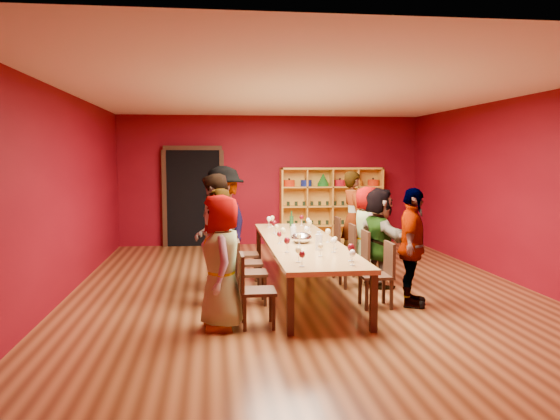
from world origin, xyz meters
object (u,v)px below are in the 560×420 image
object	(u,v)px
person_right_1	(412,247)
person_right_3	(367,231)
person_left_2	(214,233)
person_right_2	(379,237)
chair_person_left_2	(243,259)
chair_person_left_0	(251,286)
chair_person_left_3	(241,251)
chair_person_right_1	(381,271)
shelving_unit	(331,202)
spittoon_bowl	(301,238)
person_left_1	(218,247)
chair_person_left_1	(246,269)
chair_person_right_4	(332,238)
wine_bottle	(292,222)
person_right_4	(353,217)
tasting_table	(302,244)
chair_person_right_3	(346,247)
person_left_0	(221,262)
chair_person_right_2	(359,256)
person_left_3	(224,224)

from	to	relation	value
person_right_1	person_right_3	distance (m)	1.99
person_left_2	person_right_2	size ratio (longest dim) A/B	1.14
chair_person_left_2	person_right_1	bearing A→B (deg)	-26.25
chair_person_left_0	chair_person_left_3	bearing A→B (deg)	90.00
chair_person_right_1	person_right_1	size ratio (longest dim) A/B	0.55
person_right_1	shelving_unit	bearing A→B (deg)	22.19
chair_person_left_3	person_right_3	xyz separation A→B (m)	(2.18, 0.14, 0.27)
chair_person_left_0	person_right_1	world-z (taller)	person_right_1
person_right_2	spittoon_bowl	distance (m)	1.29
person_left_1	person_left_2	xyz separation A→B (m)	(-0.04, 0.72, 0.09)
chair_person_left_1	chair_person_left_3	bearing A→B (deg)	90.00
chair_person_left_2	person_right_3	xyz separation A→B (m)	(2.18, 0.89, 0.27)
chair_person_right_4	wine_bottle	distance (m)	1.02
chair_person_right_1	person_right_2	distance (m)	1.25
person_right_3	person_right_4	world-z (taller)	person_right_4
tasting_table	chair_person_right_3	size ratio (longest dim) A/B	5.06
chair_person_left_3	chair_person_right_3	xyz separation A→B (m)	(1.82, 0.14, 0.00)
chair_person_left_3	chair_person_left_2	bearing A→B (deg)	-90.00
person_right_4	spittoon_bowl	xyz separation A→B (m)	(-1.36, -2.16, -0.06)
person_left_0	chair_person_right_2	distance (m)	2.86
person_left_0	chair_person_left_1	size ratio (longest dim) A/B	1.80
wine_bottle	chair_person_right_3	bearing A→B (deg)	-39.96
tasting_table	person_left_1	size ratio (longest dim) A/B	2.79
person_right_1	person_right_3	size ratio (longest dim) A/B	1.06
person_right_2	wine_bottle	distance (m)	1.93
chair_person_left_1	person_right_1	bearing A→B (deg)	-9.75
chair_person_left_1	wine_bottle	size ratio (longest dim) A/B	2.84
chair_person_right_2	chair_person_right_1	bearing A→B (deg)	-90.00
chair_person_left_1	spittoon_bowl	size ratio (longest dim) A/B	2.79
chair_person_left_1	spittoon_bowl	xyz separation A→B (m)	(0.88, 0.59, 0.33)
person_left_2	person_right_1	bearing A→B (deg)	80.77
person_left_3	chair_person_right_1	size ratio (longest dim) A/B	2.13
chair_person_left_0	chair_person_left_2	size ratio (longest dim) A/B	1.00
person_left_3	person_right_3	distance (m)	2.47
person_right_4	wine_bottle	world-z (taller)	person_right_4
chair_person_right_1	person_left_0	bearing A→B (deg)	-163.00
person_left_3	person_left_1	bearing A→B (deg)	-27.23
chair_person_left_2	person_left_2	bearing A→B (deg)	180.00
chair_person_right_2	person_right_3	world-z (taller)	person_right_3
tasting_table	chair_person_left_0	xyz separation A→B (m)	(-0.91, -1.79, -0.20)
person_left_0	person_right_1	distance (m)	2.68
chair_person_right_1	spittoon_bowl	size ratio (longest dim) A/B	2.79
chair_person_right_2	spittoon_bowl	bearing A→B (deg)	-168.00
person_left_1	spittoon_bowl	xyz separation A→B (m)	(1.26, 0.59, 0.02)
chair_person_left_0	person_left_2	distance (m)	1.87
person_left_0	person_left_3	world-z (taller)	person_left_3
spittoon_bowl	wine_bottle	bearing A→B (deg)	86.71
person_left_1	chair_person_left_2	distance (m)	0.88
chair_person_left_2	chair_person_right_2	bearing A→B (deg)	2.13
chair_person_right_2	chair_person_right_4	bearing A→B (deg)	90.00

